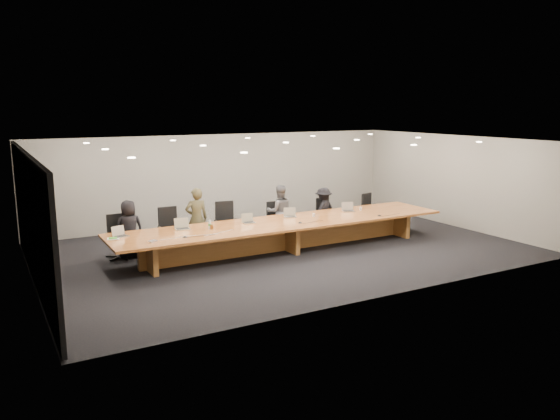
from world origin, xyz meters
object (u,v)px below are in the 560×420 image
object	(u,v)px
chair_far_left	(119,236)
person_d	(323,210)
chair_mid_left	(227,224)
laptop_b	(182,224)
water_bottle	(210,225)
paper_cup_far	(361,209)
laptop_a	(121,231)
mic_center	(300,223)
person_b	(197,219)
paper_cup_near	(314,215)
chair_left	(171,230)
laptop_e	(348,207)
chair_far_right	(371,209)
laptop_c	(249,218)
mic_left	(185,237)
chair_mid_right	(277,220)
amber_mug	(212,227)
person_a	(129,229)
av_box	(153,241)
person_c	(280,212)
laptop_d	(290,213)
mic_right	(379,215)
chair_right	(325,215)
conference_table	(286,230)

from	to	relation	value
chair_far_left	person_d	distance (m)	5.87
chair_mid_left	laptop_b	size ratio (longest dim) A/B	3.43
water_bottle	paper_cup_far	xyz separation A→B (m)	(4.67, 0.18, -0.06)
laptop_a	chair_far_left	bearing A→B (deg)	60.43
paper_cup_far	mic_center	distance (m)	2.49
person_b	paper_cup_near	xyz separation A→B (m)	(2.92, -1.05, -0.01)
chair_left	laptop_e	world-z (taller)	chair_left
chair_far_right	paper_cup_far	size ratio (longest dim) A/B	11.43
chair_far_right	laptop_c	size ratio (longest dim) A/B	3.24
mic_left	chair_left	bearing A→B (deg)	83.00
chair_mid_right	amber_mug	size ratio (longest dim) A/B	9.58
person_a	paper_cup_near	bearing A→B (deg)	164.51
person_b	amber_mug	bearing A→B (deg)	96.32
chair_left	chair_mid_left	world-z (taller)	chair_mid_left
chair_left	av_box	xyz separation A→B (m)	(-0.95, -1.67, 0.18)
av_box	mic_center	bearing A→B (deg)	-21.90
chair_mid_left	mic_center	distance (m)	2.05
chair_left	paper_cup_far	bearing A→B (deg)	-11.73
chair_far_right	amber_mug	xyz separation A→B (m)	(-5.79, -1.17, 0.30)
person_c	amber_mug	xyz separation A→B (m)	(-2.51, -1.13, 0.05)
paper_cup_near	paper_cup_far	world-z (taller)	same
laptop_d	chair_left	bearing A→B (deg)	-172.88
person_b	mic_right	size ratio (longest dim) A/B	12.55
chair_far_left	person_a	xyz separation A→B (m)	(0.25, -0.01, 0.16)
chair_right	av_box	bearing A→B (deg)	-157.68
laptop_c	paper_cup_far	distance (m)	3.54
chair_mid_left	laptop_a	xyz separation A→B (m)	(-2.96, -0.81, 0.28)
laptop_c	conference_table	bearing A→B (deg)	-12.65
paper_cup_near	person_c	bearing A→B (deg)	113.05
chair_far_left	amber_mug	xyz separation A→B (m)	(1.94, -1.17, 0.26)
person_b	water_bottle	size ratio (longest dim) A/B	7.41
chair_left	chair_mid_left	xyz separation A→B (m)	(1.51, -0.07, 0.01)
chair_mid_left	mic_center	world-z (taller)	chair_mid_left
person_a	laptop_b	distance (m)	1.37
person_b	laptop_c	bearing A→B (deg)	146.84
chair_far_right	person_d	distance (m)	1.87
chair_far_right	paper_cup_near	bearing A→B (deg)	-172.18
conference_table	water_bottle	xyz separation A→B (m)	(-2.04, 0.12, 0.34)
person_a	person_b	distance (m)	1.73
chair_far_left	laptop_c	xyz separation A→B (m)	(3.03, -0.98, 0.32)
chair_far_right	mic_left	world-z (taller)	chair_far_right
chair_far_right	water_bottle	bearing A→B (deg)	177.65
amber_mug	laptop_e	bearing A→B (deg)	3.00
chair_right	laptop_c	xyz separation A→B (m)	(-3.00, -0.98, 0.37)
person_b	water_bottle	xyz separation A→B (m)	(-0.08, -1.09, 0.06)
laptop_b	laptop_c	bearing A→B (deg)	3.00
person_c	av_box	xyz separation A→B (m)	(-4.10, -1.65, 0.01)
chair_mid_right	amber_mug	bearing A→B (deg)	-152.05
laptop_e	water_bottle	distance (m)	4.26
laptop_b	conference_table	bearing A→B (deg)	-1.69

